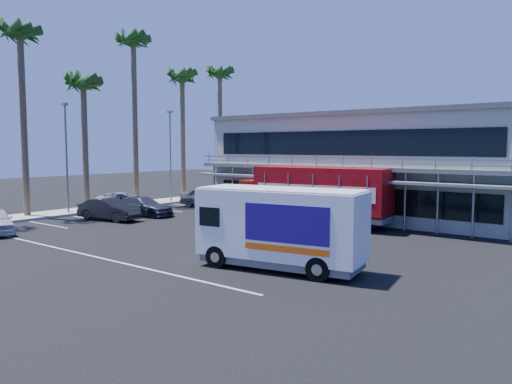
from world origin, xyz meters
The scene contains 16 objects.
ground centered at (0.00, 0.00, 0.00)m, with size 120.00×120.00×0.00m, color black.
building centered at (3.00, 14.94, 3.66)m, with size 22.40×12.00×7.30m.
curb_strip centered at (-15.00, 6.00, 0.08)m, with size 3.00×32.00×0.16m, color #A5A399.
palm_b centered at (-15.30, -1.50, 11.92)m, with size 2.80×2.80×13.75m.
palm_c centered at (-14.90, 3.00, 9.21)m, with size 2.80×2.80×10.75m.
palm_d centered at (-15.20, 8.00, 12.80)m, with size 2.80×2.80×14.75m.
palm_e centered at (-14.70, 13.00, 10.57)m, with size 2.80×2.80×12.25m.
palm_f centered at (-15.10, 18.50, 11.47)m, with size 2.80×2.80×13.25m.
light_pole_near centered at (-14.20, 1.00, 4.50)m, with size 0.50×0.25×8.09m.
light_pole_far centered at (-14.20, 11.00, 4.50)m, with size 0.50×0.25×8.09m.
red_truck centered at (2.25, 7.88, 2.03)m, with size 11.15×3.76×3.68m.
white_van centered at (7.38, -2.70, 1.75)m, with size 7.04×3.44×3.29m.
parked_car_b centered at (-9.50, 1.20, 0.74)m, with size 1.57×4.50×1.48m, color black.
parked_car_c centered at (-12.50, 4.40, 0.74)m, with size 2.47×5.36×1.49m, color #BBBBBD.
parked_car_d centered at (-9.50, 4.00, 0.69)m, with size 1.94×4.78×1.39m, color #2B2E3A.
parked_car_e centered at (-9.64, 10.80, 0.79)m, with size 1.86×4.61×1.57m, color slate.
Camera 1 is at (18.87, -18.94, 4.96)m, focal length 35.00 mm.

